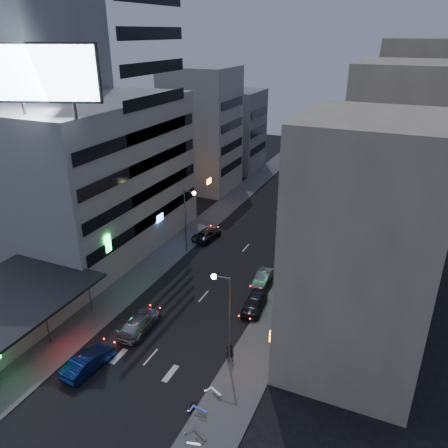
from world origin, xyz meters
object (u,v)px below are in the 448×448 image
Objects in this scene: road_car_silver at (140,323)px; person at (230,351)px; scooter_black_b at (207,412)px; parked_car_right_near at (255,303)px; parked_car_left at (207,234)px; scooter_silver_a at (201,438)px; scooter_blue at (208,405)px; parked_car_right_mid at (263,278)px; scooter_silver_b at (222,390)px; scooter_black_a at (208,433)px; road_car_blue at (88,361)px; parked_car_right_far at (303,230)px.

person is (9.18, -0.55, 0.29)m from road_car_silver.
person reaches higher than scooter_black_b.
parked_car_right_near is 13.82m from scooter_black_b.
scooter_silver_a is at bearing 121.08° from parked_car_left.
scooter_blue is (-0.73, 2.58, 0.08)m from scooter_silver_a.
parked_car_right_mid is at bearing -124.97° from road_car_silver.
parked_car_right_near reaches higher than parked_car_right_mid.
person is at bearing 173.79° from road_car_silver.
scooter_black_a is at bearing -146.08° from scooter_silver_b.
parked_car_right_mid is 0.85× the size of road_car_blue.
road_car_blue reaches higher than parked_car_left.
road_car_silver reaches higher than scooter_blue.
scooter_black_a is 1.29× the size of scooter_black_b.
scooter_blue is at bearing 121.95° from parked_car_left.
parked_car_left is 12.79m from parked_car_right_far.
person is 3.86m from scooter_silver_b.
scooter_blue is (-1.00, 2.19, -0.05)m from scooter_black_a.
scooter_silver_a is (11.47, -2.66, -0.16)m from road_car_blue.
scooter_blue is at bearing 145.72° from road_car_silver.
road_car_blue reaches higher than scooter_black_b.
road_car_silver is at bearing -124.12° from parked_car_right_mid.
road_car_blue is at bearing 102.38° from scooter_black_a.
parked_car_right_far is at bearing -110.96° from road_car_silver.
parked_car_left is 29.12m from scooter_black_b.
parked_car_left is 31.26m from scooter_silver_a.
scooter_black_b is (12.73, -26.19, -0.05)m from parked_car_left.
parked_car_right_near reaches higher than road_car_silver.
road_car_blue is at bearing -117.15° from parked_car_right_mid.
parked_car_left is 2.31× the size of scooter_black_a.
scooter_silver_b is (0.29, 1.77, -0.03)m from scooter_blue.
scooter_black_a is (13.57, -27.90, 0.09)m from parked_car_left.
parked_car_right_far is 34.53m from scooter_silver_a.
parked_car_right_mid is 18.78m from scooter_black_b.
parked_car_left is 28.62m from scooter_blue.
parked_car_left is at bearing 51.99° from scooter_silver_b.
scooter_silver_b is (1.66, -30.11, -0.15)m from parked_car_right_far.
parked_car_left is at bearing 10.88° from scooter_silver_a.
parked_car_right_mid reaches higher than scooter_black_b.
parked_car_right_mid is 16.57m from scooter_silver_b.
parked_car_left is 0.91× the size of road_car_silver.
parked_car_right_far is at bearing -101.53° from road_car_blue.
road_car_blue is 2.87× the size of scooter_silver_a.
parked_car_right_far is (11.20, 6.17, 0.16)m from parked_car_left.
scooter_black_a is at bearing -85.85° from parked_car_right_near.
scooter_silver_a is (1.40, -8.07, -0.43)m from person.
road_car_silver is 9.20m from person.
parked_car_right_near is 2.85× the size of scooter_black_b.
parked_car_right_near is 2.77× the size of scooter_silver_a.
parked_car_right_far reaches higher than scooter_black_a.
parked_car_right_mid reaches higher than scooter_silver_a.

